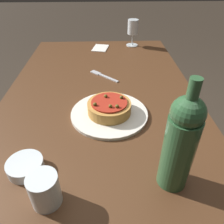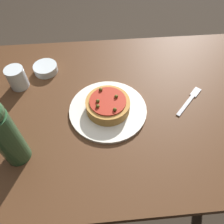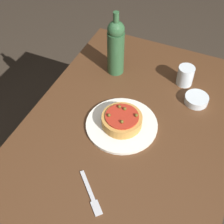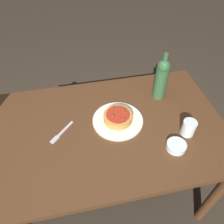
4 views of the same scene
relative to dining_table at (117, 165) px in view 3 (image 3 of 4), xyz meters
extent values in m
cube|color=#4C2D19|center=(0.00, 0.00, 0.08)|extent=(1.47, 0.84, 0.03)
cylinder|color=#4C2D19|center=(0.68, 0.36, -0.31)|extent=(0.06, 0.06, 0.74)
cylinder|color=#4C2D19|center=(0.68, -0.36, -0.31)|extent=(0.06, 0.06, 0.74)
cylinder|color=white|center=(0.13, 0.03, 0.10)|extent=(0.29, 0.29, 0.01)
cylinder|color=#BC843D|center=(0.13, 0.03, 0.13)|extent=(0.16, 0.16, 0.04)
cylinder|color=#A82819|center=(0.13, 0.03, 0.15)|extent=(0.13, 0.13, 0.01)
sphere|color=brown|center=(0.17, 0.06, 0.16)|extent=(0.01, 0.01, 0.01)
sphere|color=brown|center=(0.10, 0.02, 0.16)|extent=(0.01, 0.01, 0.01)
sphere|color=brown|center=(0.11, 0.08, 0.16)|extent=(0.01, 0.01, 0.01)
sphere|color=brown|center=(0.15, -0.02, 0.16)|extent=(0.01, 0.01, 0.01)
sphere|color=brown|center=(0.16, 0.04, 0.16)|extent=(0.01, 0.01, 0.01)
cylinder|color=#2D5633|center=(0.44, 0.20, 0.20)|extent=(0.08, 0.08, 0.21)
sphere|color=#2D5633|center=(0.44, 0.20, 0.33)|extent=(0.08, 0.08, 0.08)
cylinder|color=#2D5633|center=(0.44, 0.20, 0.37)|extent=(0.03, 0.03, 0.06)
cylinder|color=silver|center=(0.48, -0.13, 0.14)|extent=(0.07, 0.07, 0.09)
cylinder|color=silver|center=(0.38, -0.21, 0.11)|extent=(0.10, 0.10, 0.03)
cube|color=#B7B7BC|center=(-0.17, 0.04, 0.10)|extent=(0.10, 0.10, 0.00)
cube|color=#B7B7BC|center=(-0.24, -0.03, 0.10)|extent=(0.06, 0.06, 0.00)
camera|label=1|loc=(0.80, 0.02, 0.60)|focal=35.00mm
camera|label=2|loc=(0.16, 0.55, 0.76)|focal=35.00mm
camera|label=3|loc=(-0.63, -0.26, 1.08)|focal=50.00mm
camera|label=4|loc=(-0.08, -0.78, 1.05)|focal=35.00mm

